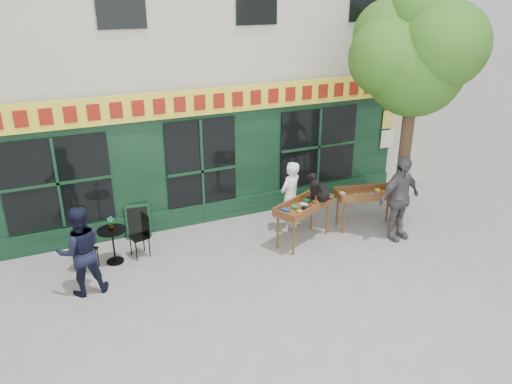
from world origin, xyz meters
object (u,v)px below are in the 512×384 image
book_cart_right (368,196)px  man_left (80,251)px  dog (319,187)px  woman (290,197)px  bistro_table (113,239)px  book_cart_center (304,208)px  man_right (399,198)px

book_cart_right → man_left: bearing=-166.0°
dog → book_cart_right: (1.39, 0.07, -0.47)m
woman → dog: bearing=91.6°
woman → bistro_table: 4.09m
book_cart_center → man_right: bearing=-44.7°
dog → book_cart_right: dog is taller
book_cart_center → book_cart_right: (1.74, 0.02, 0.00)m
man_right → bistro_table: 6.33m
woman → book_cart_right: 1.86m
book_cart_right → bistro_table: book_cart_right is taller
book_cart_center → dog: bearing=-33.1°
dog → bistro_table: bearing=144.2°
bistro_table → woman: bearing=-2.1°
dog → bistro_table: 4.57m
book_cart_right → dog: bearing=-164.2°
book_cart_right → woman: bearing=173.1°
man_right → man_left: (-6.82, 0.63, -0.11)m
woman → book_cart_right: bearing=135.1°
man_left → book_cart_right: bearing=179.5°
book_cart_center → man_left: 4.78m
book_cart_center → man_left: (-4.78, -0.10, 0.06)m
man_left → bistro_table: bearing=-129.4°
book_cart_right → man_left: man_left is taller
book_cart_center → man_right: (2.04, -0.73, 0.17)m
book_cart_right → bistro_table: 5.88m
book_cart_right → man_right: 0.82m
bistro_table → man_right: bearing=-14.1°
bistro_table → man_left: man_left is taller
woman → man_right: man_right is taller
man_left → man_right: bearing=173.2°
dog → book_cart_right: bearing=-22.2°
book_cart_center → book_cart_right: 1.74m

